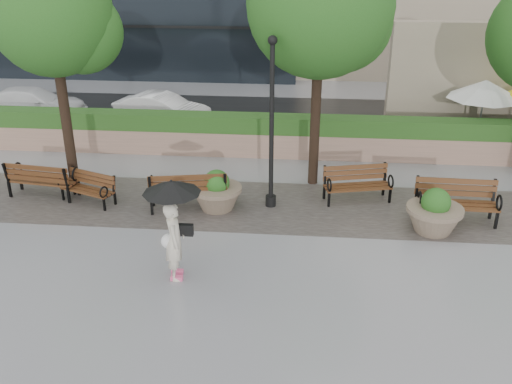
# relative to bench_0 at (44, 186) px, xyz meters

# --- Properties ---
(ground) EXTENTS (100.00, 100.00, 0.00)m
(ground) POSITION_rel_bench_0_xyz_m (5.62, -3.07, -0.30)
(ground) COLOR gray
(ground) RESTS_ON ground
(cobble_strip) EXTENTS (28.00, 3.20, 0.01)m
(cobble_strip) POSITION_rel_bench_0_xyz_m (5.62, -0.07, -0.30)
(cobble_strip) COLOR #383330
(cobble_strip) RESTS_ON ground
(hedge_wall) EXTENTS (24.00, 0.80, 1.35)m
(hedge_wall) POSITION_rel_bench_0_xyz_m (5.62, 3.93, 0.36)
(hedge_wall) COLOR tan
(hedge_wall) RESTS_ON ground
(asphalt_street) EXTENTS (40.00, 7.00, 0.00)m
(asphalt_street) POSITION_rel_bench_0_xyz_m (5.62, 7.93, -0.30)
(asphalt_street) COLOR black
(asphalt_street) RESTS_ON ground
(bench_0) EXTENTS (1.99, 1.00, 1.02)m
(bench_0) POSITION_rel_bench_0_xyz_m (0.00, 0.00, 0.00)
(bench_0) COLOR #562B18
(bench_0) RESTS_ON ground
(bench_1) EXTENTS (1.65, 1.15, 0.83)m
(bench_1) POSITION_rel_bench_0_xyz_m (1.39, -0.28, -0.06)
(bench_1) COLOR #562B18
(bench_1) RESTS_ON ground
(bench_2) EXTENTS (2.13, 1.17, 1.08)m
(bench_2) POSITION_rel_bench_0_xyz_m (4.19, -0.42, 0.02)
(bench_2) COLOR #562B18
(bench_2) RESTS_ON ground
(bench_3) EXTENTS (1.91, 1.12, 0.97)m
(bench_3) POSITION_rel_bench_0_xyz_m (8.68, 0.50, -0.02)
(bench_3) COLOR #562B18
(bench_3) RESTS_ON ground
(bench_4) EXTENTS (2.04, 0.85, 1.08)m
(bench_4) POSITION_rel_bench_0_xyz_m (11.07, -0.54, 0.02)
(bench_4) COLOR #562B18
(bench_4) RESTS_ON ground
(planter_left) EXTENTS (1.32, 1.32, 1.11)m
(planter_left) POSITION_rel_bench_0_xyz_m (4.94, -0.35, 0.13)
(planter_left) COLOR #7F6B56
(planter_left) RESTS_ON ground
(planter_right) EXTENTS (1.37, 1.37, 1.15)m
(planter_right) POSITION_rel_bench_0_xyz_m (10.42, -1.13, 0.14)
(planter_right) COLOR #7F6B56
(planter_right) RESTS_ON ground
(lamppost) EXTENTS (0.28, 0.28, 4.51)m
(lamppost) POSITION_rel_bench_0_xyz_m (6.35, -0.04, 1.70)
(lamppost) COLOR black
(lamppost) RESTS_ON ground
(tree_0) EXTENTS (3.27, 3.14, 6.42)m
(tree_0) POSITION_rel_bench_0_xyz_m (0.83, 0.61, 4.41)
(tree_0) COLOR black
(tree_0) RESTS_ON ground
(tree_1) EXTENTS (3.91, 3.90, 7.01)m
(tree_1) POSITION_rel_bench_0_xyz_m (7.63, 1.75, 4.63)
(tree_1) COLOR black
(tree_1) RESTS_ON ground
(patio_umb_white) EXTENTS (2.50, 2.50, 2.30)m
(patio_umb_white) POSITION_rel_bench_0_xyz_m (13.14, 5.44, 1.69)
(patio_umb_white) COLOR black
(patio_umb_white) RESTS_ON ground
(car_left) EXTENTS (4.32, 2.06, 1.21)m
(car_left) POSITION_rel_bench_0_xyz_m (-3.63, 7.29, 0.30)
(car_left) COLOR white
(car_left) RESTS_ON ground
(car_right) EXTENTS (3.90, 2.11, 1.22)m
(car_right) POSITION_rel_bench_0_xyz_m (1.71, 6.86, 0.31)
(car_right) COLOR white
(car_right) RESTS_ON ground
(pedestrian) EXTENTS (1.20, 1.20, 2.20)m
(pedestrian) POSITION_rel_bench_0_xyz_m (4.58, -3.71, 1.04)
(pedestrian) COLOR beige
(pedestrian) RESTS_ON ground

